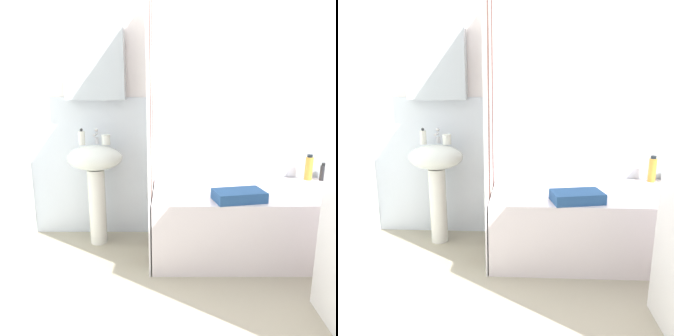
% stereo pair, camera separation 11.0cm
% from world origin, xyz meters
% --- Properties ---
extents(ground_plane, '(4.80, 5.60, 0.04)m').
position_xyz_m(ground_plane, '(0.00, 0.00, -0.02)').
color(ground_plane, '#A39983').
extents(wall_back_tiled, '(3.60, 0.18, 2.40)m').
position_xyz_m(wall_back_tiled, '(-0.06, 1.26, 1.14)').
color(wall_back_tiled, white).
rests_on(wall_back_tiled, ground_plane).
extents(sink, '(0.44, 0.34, 0.83)m').
position_xyz_m(sink, '(-0.93, 1.03, 0.61)').
color(sink, silver).
rests_on(sink, ground_plane).
extents(faucet, '(0.03, 0.12, 0.12)m').
position_xyz_m(faucet, '(-0.93, 1.11, 0.89)').
color(faucet, silver).
rests_on(faucet, sink).
extents(soap_dispenser, '(0.05, 0.05, 0.13)m').
position_xyz_m(soap_dispenser, '(-1.04, 1.06, 0.89)').
color(soap_dispenser, white).
rests_on(soap_dispenser, sink).
extents(toothbrush_cup, '(0.07, 0.07, 0.08)m').
position_xyz_m(toothbrush_cup, '(-0.85, 1.07, 0.87)').
color(toothbrush_cup, white).
rests_on(toothbrush_cup, sink).
extents(bathtub, '(1.61, 0.73, 0.52)m').
position_xyz_m(bathtub, '(0.35, 0.85, 0.26)').
color(bathtub, silver).
rests_on(bathtub, ground_plane).
extents(shower_curtain, '(0.01, 0.73, 2.00)m').
position_xyz_m(shower_curtain, '(-0.47, 0.85, 1.00)').
color(shower_curtain, white).
rests_on(shower_curtain, ground_plane).
extents(body_wash_bottle, '(0.05, 0.05, 0.15)m').
position_xyz_m(body_wash_bottle, '(0.96, 1.13, 0.59)').
color(body_wash_bottle, '#2B2D33').
rests_on(body_wash_bottle, bathtub).
extents(conditioner_bottle, '(0.06, 0.06, 0.22)m').
position_xyz_m(conditioner_bottle, '(0.84, 1.15, 0.62)').
color(conditioner_bottle, gold).
rests_on(conditioner_bottle, bathtub).
extents(towel_folded, '(0.38, 0.26, 0.07)m').
position_xyz_m(towel_folded, '(0.14, 0.61, 0.55)').
color(towel_folded, '#264E85').
rests_on(towel_folded, bathtub).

